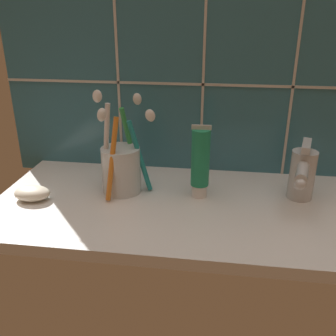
{
  "coord_description": "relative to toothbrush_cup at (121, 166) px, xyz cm",
  "views": [
    {
      "loc": [
        5.24,
        -58.07,
        33.25
      ],
      "look_at": [
        -3.18,
        1.27,
        7.95
      ],
      "focal_mm": 40.0,
      "sensor_mm": 36.0,
      "label": 1
    }
  ],
  "objects": [
    {
      "name": "sink_counter",
      "position": [
        12.06,
        -3.18,
        -6.06
      ],
      "size": [
        67.82,
        32.12,
        2.0
      ],
      "primitive_type": "cube",
      "color": "white",
      "rests_on": "ground"
    },
    {
      "name": "toothbrush_cup",
      "position": [
        0.0,
        0.0,
        0.0
      ],
      "size": [
        11.12,
        11.56,
        18.99
      ],
      "color": "silver",
      "rests_on": "sink_counter"
    },
    {
      "name": "toothpaste_tube",
      "position": [
        14.36,
        -0.01,
        1.56
      ],
      "size": [
        3.41,
        3.25,
        13.39
      ],
      "color": "white",
      "rests_on": "sink_counter"
    },
    {
      "name": "soap_bar",
      "position": [
        -15.06,
        -5.67,
        -3.84
      ],
      "size": [
        6.46,
        4.64,
        2.44
      ],
      "primitive_type": "ellipsoid",
      "color": "silver",
      "rests_on": "sink_counter"
    },
    {
      "name": "tile_wall_backsplash",
      "position": [
        12.06,
        13.13,
        19.21
      ],
      "size": [
        77.82,
        1.72,
        52.52
      ],
      "color": "#336B7F",
      "rests_on": "ground"
    },
    {
      "name": "sink_faucet",
      "position": [
        32.09,
        1.03,
        0.04
      ],
      "size": [
        5.13,
        12.05,
        10.47
      ],
      "rotation": [
        0.0,
        0.0,
        -1.81
      ],
      "color": "silver",
      "rests_on": "sink_counter"
    }
  ]
}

